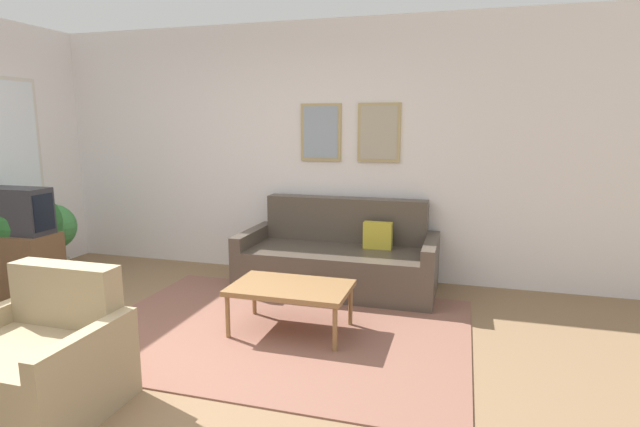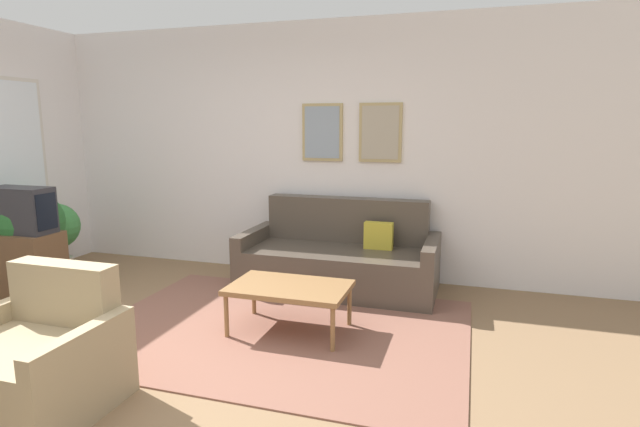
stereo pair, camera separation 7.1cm
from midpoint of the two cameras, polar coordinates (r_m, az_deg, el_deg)
name	(u,v)px [view 2 (the right image)]	position (r m, az deg, el deg)	size (l,w,h in m)	color
ground_plane	(117,377)	(3.68, -21.67, -16.98)	(16.00, 16.00, 0.00)	#846647
area_rug	(279,329)	(4.13, -4.19, -13.06)	(2.95, 2.18, 0.01)	brown
wall_back	(272,150)	(5.59, -5.19, 7.24)	(8.00, 0.09, 2.70)	silver
couch	(340,259)	(5.04, 2.72, -5.24)	(1.93, 0.90, 0.88)	#4C4238
coffee_table	(289,289)	(3.97, -2.99, -8.67)	(0.93, 0.58, 0.39)	olive
tv_stand	(26,264)	(5.59, -30.27, -4.97)	(0.67, 0.40, 0.62)	brown
tv	(20,210)	(5.49, -30.74, 0.35)	(0.63, 0.28, 0.44)	#2D2D33
armchair	(34,363)	(3.41, -29.30, -14.68)	(0.88, 0.76, 0.80)	tan
potted_plant_tall	(30,225)	(5.67, -29.93, -1.10)	(0.64, 0.64, 1.00)	#383D42
potted_plant_by_window	(56,230)	(6.15, -27.60, -1.72)	(0.49, 0.49, 0.79)	beige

